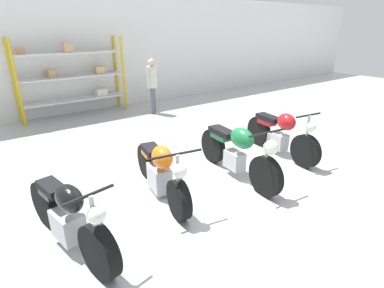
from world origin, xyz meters
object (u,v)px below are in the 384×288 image
motorcycle_green (237,151)px  motorcycle_black (69,218)px  shelving_rack (73,76)px  motorcycle_red (281,134)px  person_browsing (152,82)px  motorcycle_orange (160,171)px

motorcycle_green → motorcycle_black: bearing=-80.8°
motorcycle_black → shelving_rack: bearing=152.1°
shelving_rack → motorcycle_green: 6.06m
motorcycle_red → shelving_rack: bearing=-148.1°
motorcycle_red → person_browsing: 4.57m
motorcycle_orange → shelving_rack: bearing=-173.6°
motorcycle_green → shelving_rack: bearing=-163.7°
motorcycle_black → motorcycle_orange: 1.61m
motorcycle_orange → motorcycle_green: bearing=88.8°
person_browsing → shelving_rack: bearing=4.7°
motorcycle_black → motorcycle_orange: (1.54, 0.44, -0.01)m
shelving_rack → motorcycle_black: (-1.93, -6.08, -0.77)m
motorcycle_black → motorcycle_red: motorcycle_red is taller
motorcycle_red → person_browsing: (-0.51, 4.51, 0.52)m
motorcycle_orange → motorcycle_red: (2.89, -0.09, 0.05)m
motorcycle_orange → motorcycle_green: motorcycle_green is taller
shelving_rack → motorcycle_green: (1.04, -5.93, -0.70)m
person_browsing → motorcycle_black: bearing=87.2°
shelving_rack → motorcycle_black: bearing=-107.6°
motorcycle_green → motorcycle_orange: bearing=-95.1°
motorcycle_black → motorcycle_red: 4.45m
motorcycle_red → person_browsing: person_browsing is taller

